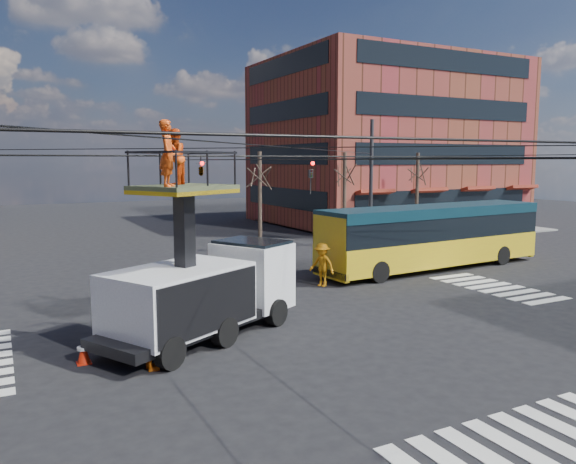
# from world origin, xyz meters

# --- Properties ---
(ground) EXTENTS (120.00, 120.00, 0.00)m
(ground) POSITION_xyz_m (0.00, 0.00, 0.00)
(ground) COLOR black
(ground) RESTS_ON ground
(sidewalk_ne) EXTENTS (18.00, 18.00, 0.12)m
(sidewalk_ne) POSITION_xyz_m (21.00, 21.00, 0.06)
(sidewalk_ne) COLOR slate
(sidewalk_ne) RESTS_ON ground
(crosswalks) EXTENTS (22.40, 22.40, 0.02)m
(crosswalks) POSITION_xyz_m (0.00, 0.00, 0.01)
(crosswalks) COLOR silver
(crosswalks) RESTS_ON ground
(building_ne) EXTENTS (20.06, 16.06, 14.00)m
(building_ne) POSITION_xyz_m (21.98, 23.98, 7.00)
(building_ne) COLOR brown
(building_ne) RESTS_ON ground
(overhead_network) EXTENTS (24.24, 24.24, 8.00)m
(overhead_network) POSITION_xyz_m (-0.07, 0.40, 4.29)
(overhead_network) COLOR #2D2D30
(overhead_network) RESTS_ON ground
(tree_a) EXTENTS (2.00, 2.00, 6.00)m
(tree_a) POSITION_xyz_m (5.00, 13.50, 4.63)
(tree_a) COLOR #382B21
(tree_a) RESTS_ON ground
(tree_b) EXTENTS (2.00, 2.00, 6.00)m
(tree_b) POSITION_xyz_m (11.00, 13.50, 4.63)
(tree_b) COLOR #382B21
(tree_b) RESTS_ON ground
(tree_c) EXTENTS (2.00, 2.00, 6.00)m
(tree_c) POSITION_xyz_m (17.00, 13.50, 4.63)
(tree_c) COLOR #382B21
(tree_c) RESTS_ON ground
(utility_truck) EXTENTS (7.26, 5.33, 6.56)m
(utility_truck) POSITION_xyz_m (-3.38, -0.69, 2.09)
(utility_truck) COLOR black
(utility_truck) RESTS_ON ground
(city_bus) EXTENTS (13.20, 3.55, 3.20)m
(city_bus) POSITION_xyz_m (10.57, 4.62, 1.73)
(city_bus) COLOR gold
(city_bus) RESTS_ON ground
(traffic_cone) EXTENTS (0.36, 0.36, 0.66)m
(traffic_cone) POSITION_xyz_m (-7.09, -1.44, 0.33)
(traffic_cone) COLOR #FF270A
(traffic_cone) RESTS_ON ground
(worker_ground) EXTENTS (0.46, 1.05, 1.77)m
(worker_ground) POSITION_xyz_m (-5.59, -2.76, 0.89)
(worker_ground) COLOR orange
(worker_ground) RESTS_ON ground
(flagger) EXTENTS (1.15, 1.42, 1.91)m
(flagger) POSITION_xyz_m (3.48, 3.70, 0.95)
(flagger) COLOR orange
(flagger) RESTS_ON ground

